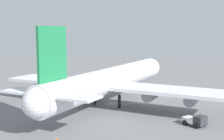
% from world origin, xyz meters
% --- Properties ---
extents(ground_plane, '(234.44, 234.44, 0.00)m').
position_xyz_m(ground_plane, '(0.00, 0.00, 0.00)').
color(ground_plane, slate).
extents(cargo_airplane, '(58.61, 52.26, 18.22)m').
position_xyz_m(cargo_airplane, '(-0.28, 0.00, 5.80)').
color(cargo_airplane, silver).
rests_on(cargo_airplane, ground_plane).
extents(cargo_loader, '(3.90, 4.80, 2.11)m').
position_xyz_m(cargo_loader, '(-8.46, -21.56, 1.07)').
color(cargo_loader, '#333338').
rests_on(cargo_loader, ground_plane).
extents(safety_cone_nose, '(0.53, 0.53, 0.75)m').
position_xyz_m(safety_cone_nose, '(26.37, 2.20, 0.38)').
color(safety_cone_nose, orange).
rests_on(safety_cone_nose, ground_plane).
extents(safety_cone_tail, '(0.46, 0.46, 0.66)m').
position_xyz_m(safety_cone_tail, '(-26.37, -3.61, 0.33)').
color(safety_cone_tail, orange).
rests_on(safety_cone_tail, ground_plane).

